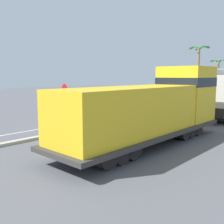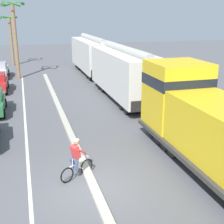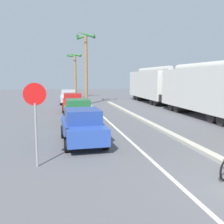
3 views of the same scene
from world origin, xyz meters
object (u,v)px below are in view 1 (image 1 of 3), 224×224
Objects in this scene: parked_car_silver at (187,95)px; palm_tree_near at (218,70)px; parked_car_blue at (100,105)px; palm_tree_far at (198,63)px; cyclist at (92,115)px; stop_sign at (65,93)px; parked_car_green at (134,101)px; locomotive at (155,110)px; parked_car_red at (165,98)px.

parked_car_silver is 0.66× the size of palm_tree_near.
parked_car_blue is 0.66× the size of palm_tree_near.
palm_tree_far is at bearing -26.32° from parked_car_silver.
palm_tree_far is (-2.27, 22.18, 4.53)m from cyclist.
cyclist is at bearing -84.69° from palm_tree_near.
stop_sign is 0.45× the size of palm_tree_near.
palm_tree_far is at bearing 79.38° from stop_sign.
parked_car_blue is at bearing -92.84° from palm_tree_near.
cyclist is 31.62m from palm_tree_near.
parked_car_green is at bearing -93.12° from palm_tree_near.
parked_car_green is (-9.86, 11.05, -0.98)m from locomotive.
palm_tree_near is at bearing 95.31° from cyclist.
palm_tree_near is (1.30, 26.28, 3.70)m from parked_car_blue.
palm_tree_far is at bearing 95.85° from cyclist.
locomotive is 2.75× the size of parked_car_red.
parked_car_green is 0.53× the size of palm_tree_far.
locomotive is at bearing -67.30° from parked_car_silver.
parked_car_red is (-0.03, 6.46, 0.00)m from parked_car_green.
stop_sign reaches higher than parked_car_silver.
cyclist is 0.22× the size of palm_tree_far.
palm_tree_far reaches higher than locomotive.
parked_car_blue is at bearing -96.43° from palm_tree_far.
cyclist reaches higher than parked_car_green.
cyclist is (-5.81, 0.81, -0.98)m from locomotive.
stop_sign is at bearing -100.62° from palm_tree_far.
stop_sign is at bearing -122.68° from parked_car_blue.
parked_car_silver is at bearing 85.04° from stop_sign.
cyclist is 22.75m from palm_tree_far.
parked_car_red is at bearing -94.62° from palm_tree_near.
parked_car_silver is 21.09m from stop_sign.
parked_car_green is 2.45× the size of cyclist.
palm_tree_far reaches higher than parked_car_green.
parked_car_green is 0.99× the size of parked_car_silver.
stop_sign is (-1.98, -8.09, 1.21)m from parked_car_green.
parked_car_silver is 2.48× the size of cyclist.
palm_tree_far reaches higher than palm_tree_near.
parked_car_silver is 9.03m from palm_tree_near.
stop_sign is at bearing -103.74° from parked_car_green.
stop_sign reaches higher than cyclist.
locomotive is 4.03× the size of stop_sign.
cyclist is at bearing -19.69° from stop_sign.
cyclist reaches higher than parked_car_red.
stop_sign is at bearing 165.93° from locomotive.
palm_tree_far is at bearing 109.38° from locomotive.
parked_car_green is at bearing -98.48° from palm_tree_far.
stop_sign is at bearing -94.96° from parked_car_silver.
parked_car_green is 12.89m from parked_car_silver.
parked_car_red is 0.66× the size of palm_tree_near.
stop_sign is (-11.84, 2.97, 0.23)m from locomotive.
parked_car_silver is 0.54× the size of palm_tree_far.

